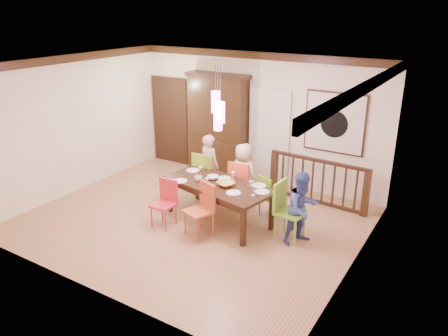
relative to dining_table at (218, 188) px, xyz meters
The scene contains 37 objects.
floor 0.83m from the dining_table, 145.73° to the right, with size 6.00×6.00×0.00m, color #956648.
ceiling 2.29m from the dining_table, 145.73° to the right, with size 6.00×6.00×0.00m, color white.
wall_back 2.39m from the dining_table, 100.32° to the left, with size 6.00×6.00×0.00m, color silver.
wall_left 3.51m from the dining_table, behind, with size 5.00×5.00×0.00m, color silver.
wall_right 2.73m from the dining_table, ahead, with size 5.00×5.00×0.00m, color silver.
crown_molding 2.21m from the dining_table, 145.73° to the right, with size 6.00×5.00×0.16m, color black, non-canonical shape.
panel_door 3.57m from the dining_table, 142.22° to the left, with size 1.04×0.07×2.24m, color black.
white_doorway 2.22m from the dining_table, 91.44° to the left, with size 0.97×0.05×2.22m, color silver.
painting 2.76m from the dining_table, 57.45° to the left, with size 1.25×0.06×1.25m.
pendant_cluster 1.44m from the dining_table, 32.01° to the right, with size 0.27×0.21×1.14m.
dining_table is the anchor object (origin of this frame).
chair_far_left 1.05m from the dining_table, 134.95° to the left, with size 0.48×0.48×1.02m.
chair_far_mid 0.79m from the dining_table, 84.37° to the left, with size 0.46×0.46×0.98m.
chair_far_right 1.04m from the dining_table, 42.49° to the left, with size 0.50×0.50×0.83m.
chair_near_left 1.04m from the dining_table, 135.41° to the right, with size 0.40×0.40×0.87m.
chair_near_mid 0.70m from the dining_table, 87.77° to the right, with size 0.56×0.56×0.96m.
chair_end_right 1.42m from the dining_table, ahead, with size 0.49×0.49×1.03m.
china_hutch 2.46m from the dining_table, 122.52° to the left, with size 1.52×0.46×2.40m.
balustrade 2.13m from the dining_table, 51.98° to the left, with size 2.11×0.20×0.96m.
person_far_left 1.12m from the dining_table, 131.80° to the left, with size 0.50×0.33×1.36m, color beige.
person_far_mid 0.88m from the dining_table, 87.98° to the left, with size 0.63×0.41×1.28m, color beige.
person_end_right 1.63m from the dining_table, ahead, with size 0.62×0.48×1.27m, color #38509F.
serving_bowl 0.22m from the dining_table, 10.77° to the right, with size 0.31×0.31×0.08m, color gold.
small_bowl 0.26m from the dining_table, 149.60° to the left, with size 0.21×0.21×0.07m, color white.
cup_left 0.42m from the dining_table, 164.51° to the right, with size 0.13×0.13×0.10m, color silver.
cup_right 0.63m from the dining_table, 19.39° to the left, with size 0.10×0.10×0.10m, color silver.
plate_far_left 0.83m from the dining_table, 160.22° to the left, with size 0.26×0.26×0.01m, color white.
plate_far_mid 0.26m from the dining_table, 96.10° to the left, with size 0.26×0.26×0.01m, color white.
plate_far_right 0.76m from the dining_table, 22.20° to the left, with size 0.26×0.26×0.01m, color white.
plate_near_left 0.72m from the dining_table, 156.14° to the right, with size 0.26×0.26×0.01m, color white.
plate_near_mid 0.53m from the dining_table, 27.40° to the right, with size 0.26×0.26×0.01m, color white.
plate_end_right 0.88m from the dining_table, ahead, with size 0.26×0.26×0.01m, color white.
wine_glass_a 0.52m from the dining_table, 166.93° to the left, with size 0.08×0.08×0.19m, color #590C19, non-canonical shape.
wine_glass_b 0.34m from the dining_table, 48.39° to the left, with size 0.08×0.08×0.19m, color silver, non-canonical shape.
wine_glass_c 0.35m from the dining_table, 100.47° to the right, with size 0.08×0.08×0.19m, color #590C19, non-canonical shape.
wine_glass_d 0.83m from the dining_table, ahead, with size 0.08×0.08×0.19m, color silver, non-canonical shape.
napkin 0.38m from the dining_table, 99.59° to the right, with size 0.18×0.14×0.01m, color #D83359.
Camera 1 is at (4.38, -5.98, 3.84)m, focal length 35.00 mm.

